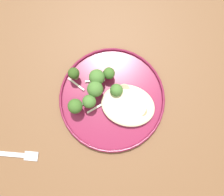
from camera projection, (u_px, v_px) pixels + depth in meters
name	position (u px, v px, depth m)	size (l,w,h in m)	color
ground	(111.00, 126.00, 1.34)	(6.00, 6.00, 0.00)	#2D2B28
wooden_dining_table	(111.00, 118.00, 0.69)	(1.40, 1.00, 0.74)	brown
dinner_plate	(112.00, 99.00, 0.61)	(0.29, 0.29, 0.02)	maroon
noodle_bed	(128.00, 105.00, 0.59)	(0.14, 0.11, 0.02)	beige
seared_scallop_tilted_round	(130.00, 105.00, 0.59)	(0.03, 0.03, 0.02)	beige
seared_scallop_center_golden	(118.00, 100.00, 0.60)	(0.03, 0.03, 0.01)	#E5C689
seared_scallop_on_noodles	(124.00, 91.00, 0.60)	(0.04, 0.04, 0.02)	beige
seared_scallop_front_small	(141.00, 111.00, 0.59)	(0.03, 0.03, 0.02)	#DBB77A
broccoli_floret_near_rim	(109.00, 73.00, 0.59)	(0.03, 0.03, 0.05)	#7A994C
broccoli_floret_left_leaning	(97.00, 77.00, 0.58)	(0.04, 0.04, 0.06)	#89A356
broccoli_floret_small_sprig	(89.00, 102.00, 0.57)	(0.04, 0.04, 0.06)	#7A994C
broccoli_floret_front_edge	(95.00, 89.00, 0.57)	(0.04, 0.04, 0.06)	#7A994C
broccoli_floret_right_tilted	(76.00, 105.00, 0.56)	(0.04, 0.04, 0.06)	#7A994C
broccoli_floret_rear_charred	(117.00, 90.00, 0.58)	(0.03, 0.03, 0.05)	#89A356
broccoli_floret_beside_noodles	(74.00, 74.00, 0.58)	(0.03, 0.03, 0.05)	#7A994C
onion_sliver_long_sliver	(76.00, 84.00, 0.61)	(0.06, 0.01, 0.00)	silver
onion_sliver_pale_crescent	(78.00, 107.00, 0.60)	(0.04, 0.01, 0.00)	silver
onion_sliver_curled_piece	(95.00, 81.00, 0.61)	(0.06, 0.01, 0.00)	silver
onion_sliver_short_strip	(96.00, 108.00, 0.60)	(0.05, 0.01, 0.00)	silver
dinner_fork	(6.00, 154.00, 0.59)	(0.19, 0.05, 0.00)	silver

